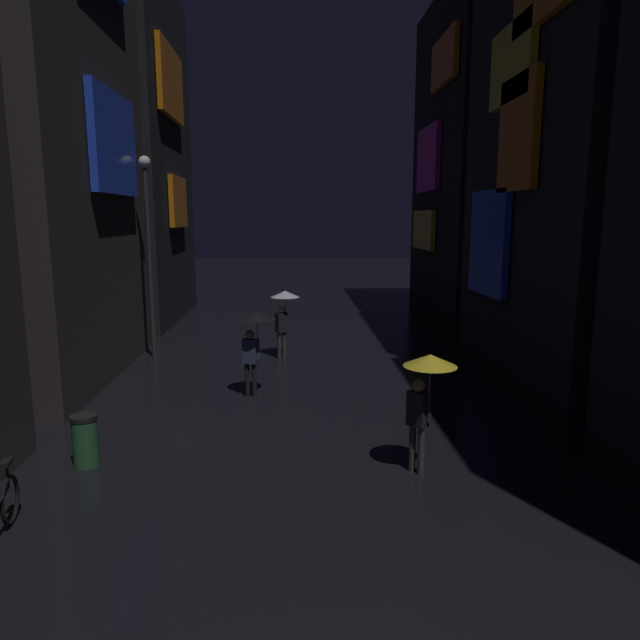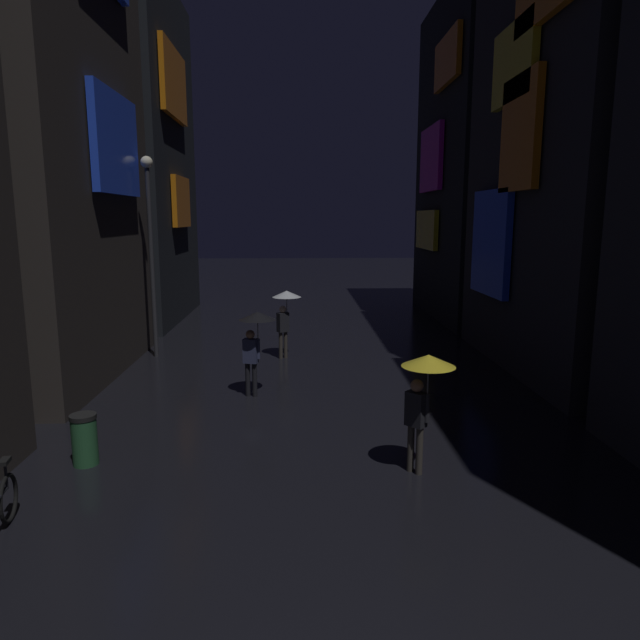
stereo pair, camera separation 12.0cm
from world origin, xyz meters
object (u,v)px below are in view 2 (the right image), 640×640
(pedestrian_foreground_right_yellow, at_px, (424,380))
(trash_bin, at_px, (85,439))
(pedestrian_near_crossing_black, at_px, (255,330))
(pedestrian_foreground_left_clear, at_px, (285,305))
(streetlamp_left_far, at_px, (150,236))

(pedestrian_foreground_right_yellow, distance_m, trash_bin, 6.07)
(pedestrian_near_crossing_black, xyz_separation_m, pedestrian_foreground_left_clear, (0.65, 3.96, 0.00))
(pedestrian_foreground_right_yellow, height_order, trash_bin, pedestrian_foreground_right_yellow)
(streetlamp_left_far, height_order, trash_bin, streetlamp_left_far)
(pedestrian_near_crossing_black, height_order, trash_bin, pedestrian_near_crossing_black)
(pedestrian_near_crossing_black, xyz_separation_m, streetlamp_left_far, (-3.47, 4.21, 2.14))
(pedestrian_foreground_right_yellow, xyz_separation_m, trash_bin, (-5.92, 0.63, -1.20))
(pedestrian_foreground_left_clear, bearing_deg, trash_bin, -113.61)
(pedestrian_near_crossing_black, height_order, streetlamp_left_far, streetlamp_left_far)
(trash_bin, bearing_deg, pedestrian_foreground_left_clear, 66.39)
(pedestrian_foreground_right_yellow, relative_size, pedestrian_near_crossing_black, 1.00)
(pedestrian_foreground_left_clear, relative_size, streetlamp_left_far, 0.34)
(pedestrian_near_crossing_black, bearing_deg, pedestrian_foreground_right_yellow, -54.95)
(pedestrian_foreground_right_yellow, xyz_separation_m, streetlamp_left_far, (-6.62, 8.70, 2.14))
(pedestrian_foreground_left_clear, bearing_deg, pedestrian_foreground_right_yellow, -73.50)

